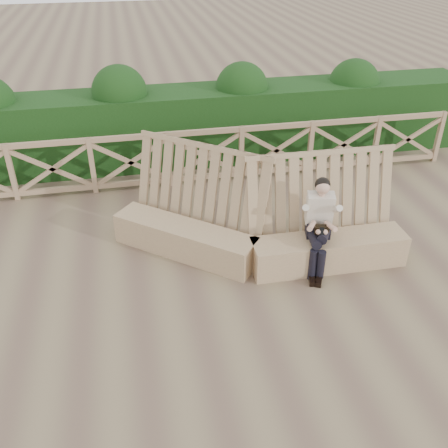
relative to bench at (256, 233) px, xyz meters
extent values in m
plane|color=brown|center=(-0.32, -0.82, -0.41)|extent=(60.00, 60.00, 0.00)
cube|color=#907152|center=(-1.05, 0.31, -0.17)|extent=(2.10, 1.87, 0.49)
cube|color=#907152|center=(-0.88, 0.52, 0.41)|extent=(2.07, 1.84, 1.60)
cube|color=#907152|center=(1.00, -0.45, -0.17)|extent=(2.32, 0.52, 0.49)
cube|color=#907152|center=(1.00, -0.18, 0.41)|extent=(2.32, 0.48, 1.60)
cube|color=black|center=(0.84, -0.35, 0.18)|extent=(0.39, 0.32, 0.21)
cube|color=beige|center=(0.85, -0.30, 0.51)|extent=(0.44, 0.36, 0.50)
sphere|color=tan|center=(0.84, -0.35, 0.87)|extent=(0.24, 0.24, 0.20)
sphere|color=black|center=(0.85, -0.32, 0.89)|extent=(0.27, 0.27, 0.22)
cylinder|color=black|center=(0.71, -0.53, 0.16)|extent=(0.24, 0.46, 0.14)
cylinder|color=black|center=(0.86, -0.54, 0.23)|extent=(0.24, 0.47, 0.16)
cylinder|color=black|center=(0.65, -0.73, -0.17)|extent=(0.14, 0.14, 0.49)
cylinder|color=black|center=(0.76, -0.78, -0.17)|extent=(0.14, 0.14, 0.49)
cube|color=black|center=(0.63, -0.81, -0.37)|extent=(0.14, 0.24, 0.08)
cube|color=black|center=(0.72, -0.86, -0.37)|extent=(0.14, 0.24, 0.08)
cube|color=black|center=(0.82, -0.52, 0.28)|extent=(0.23, 0.16, 0.14)
cube|color=black|center=(0.76, -0.67, 0.34)|extent=(0.09, 0.10, 0.12)
cube|color=#917254|center=(-0.32, 2.68, 0.64)|extent=(10.10, 0.07, 0.10)
cube|color=#917254|center=(-0.32, 2.68, -0.29)|extent=(10.10, 0.07, 0.10)
cube|color=black|center=(-0.32, 3.88, 0.34)|extent=(12.00, 1.20, 1.50)
camera|label=1|loc=(-1.76, -6.14, 4.07)|focal=40.00mm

